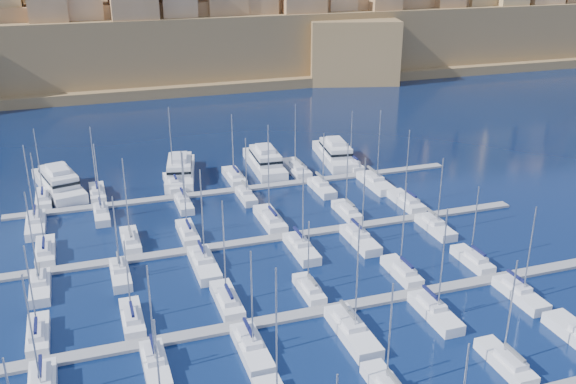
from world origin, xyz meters
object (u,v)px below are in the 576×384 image
object	(u,v)px
sailboat_4	(506,362)
motor_yacht_b	(180,170)
motor_yacht_a	(59,182)
motor_yacht_c	(265,161)
motor_yacht_d	(335,153)

from	to	relation	value
sailboat_4	motor_yacht_b	distance (m)	74.65
motor_yacht_a	motor_yacht_c	world-z (taller)	same
motor_yacht_d	sailboat_4	bearing A→B (deg)	-97.41
motor_yacht_d	motor_yacht_c	bearing A→B (deg)	-179.82
motor_yacht_b	motor_yacht_c	world-z (taller)	same
motor_yacht_c	motor_yacht_d	world-z (taller)	same
sailboat_4	motor_yacht_d	world-z (taller)	sailboat_4
sailboat_4	motor_yacht_b	size ratio (longest dim) A/B	0.73
motor_yacht_a	motor_yacht_c	xyz separation A→B (m)	(39.80, -0.55, 0.00)
motor_yacht_a	motor_yacht_b	size ratio (longest dim) A/B	1.07
sailboat_4	motor_yacht_c	world-z (taller)	sailboat_4
sailboat_4	motor_yacht_d	xyz separation A→B (m)	(9.23, 70.95, 0.99)
sailboat_4	motor_yacht_d	size ratio (longest dim) A/B	0.73
motor_yacht_c	motor_yacht_d	bearing A→B (deg)	0.18
motor_yacht_a	motor_yacht_c	distance (m)	39.80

